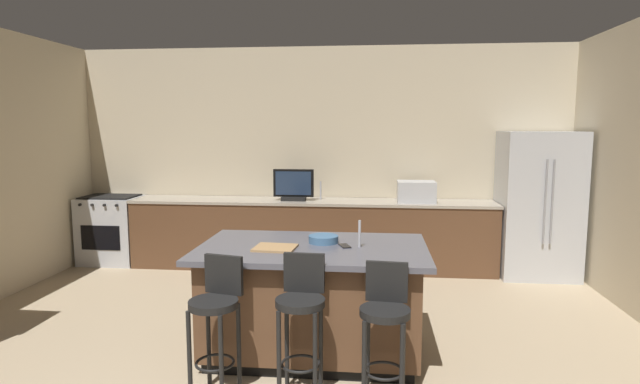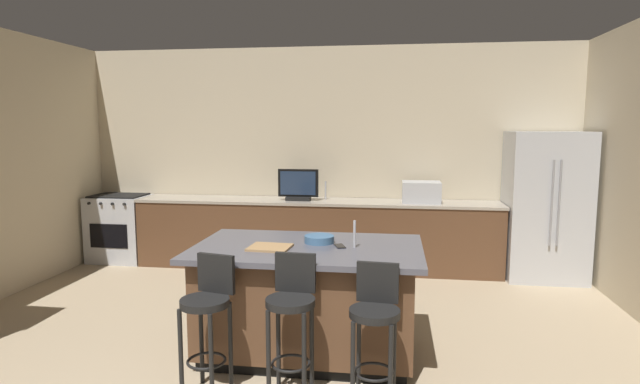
{
  "view_description": "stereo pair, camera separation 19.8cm",
  "coord_description": "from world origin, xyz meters",
  "px_view_note": "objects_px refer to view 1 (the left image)",
  "views": [
    {
      "loc": [
        0.73,
        -2.0,
        1.87
      ],
      "look_at": [
        0.2,
        3.07,
        1.22
      ],
      "focal_mm": 28.85,
      "sensor_mm": 36.0,
      "label": 1
    },
    {
      "loc": [
        0.92,
        -1.97,
        1.87
      ],
      "look_at": [
        0.2,
        3.07,
        1.22
      ],
      "focal_mm": 28.85,
      "sensor_mm": 36.0,
      "label": 2
    }
  ],
  "objects_px": {
    "kitchen_island": "(313,299)",
    "tv_monitor": "(294,186)",
    "bar_stool_right": "(385,322)",
    "bar_stool_left": "(216,314)",
    "cell_phone": "(345,246)",
    "bar_stool_center": "(301,313)",
    "fruit_bowl": "(323,239)",
    "refrigerator": "(538,205)",
    "microwave": "(416,192)",
    "range_oven": "(112,229)",
    "cutting_board": "(275,248)"
  },
  "relations": [
    {
      "from": "bar_stool_left",
      "to": "bar_stool_center",
      "type": "relative_size",
      "value": 0.98
    },
    {
      "from": "bar_stool_center",
      "to": "fruit_bowl",
      "type": "height_order",
      "value": "bar_stool_center"
    },
    {
      "from": "kitchen_island",
      "to": "tv_monitor",
      "type": "bearing_deg",
      "value": 102.26
    },
    {
      "from": "bar_stool_center",
      "to": "bar_stool_right",
      "type": "distance_m",
      "value": 0.57
    },
    {
      "from": "refrigerator",
      "to": "bar_stool_left",
      "type": "bearing_deg",
      "value": -133.88
    },
    {
      "from": "kitchen_island",
      "to": "bar_stool_center",
      "type": "height_order",
      "value": "bar_stool_center"
    },
    {
      "from": "bar_stool_left",
      "to": "cutting_board",
      "type": "bearing_deg",
      "value": 75.98
    },
    {
      "from": "kitchen_island",
      "to": "fruit_bowl",
      "type": "distance_m",
      "value": 0.5
    },
    {
      "from": "kitchen_island",
      "to": "microwave",
      "type": "distance_m",
      "value": 2.84
    },
    {
      "from": "kitchen_island",
      "to": "bar_stool_right",
      "type": "relative_size",
      "value": 1.94
    },
    {
      "from": "bar_stool_right",
      "to": "tv_monitor",
      "type": "bearing_deg",
      "value": 114.24
    },
    {
      "from": "kitchen_island",
      "to": "tv_monitor",
      "type": "height_order",
      "value": "tv_monitor"
    },
    {
      "from": "microwave",
      "to": "range_oven",
      "type": "bearing_deg",
      "value": -179.98
    },
    {
      "from": "tv_monitor",
      "to": "cell_phone",
      "type": "distance_m",
      "value": 2.64
    },
    {
      "from": "microwave",
      "to": "cell_phone",
      "type": "height_order",
      "value": "microwave"
    },
    {
      "from": "refrigerator",
      "to": "tv_monitor",
      "type": "bearing_deg",
      "value": 179.87
    },
    {
      "from": "refrigerator",
      "to": "bar_stool_center",
      "type": "relative_size",
      "value": 1.83
    },
    {
      "from": "bar_stool_center",
      "to": "bar_stool_right",
      "type": "height_order",
      "value": "bar_stool_center"
    },
    {
      "from": "refrigerator",
      "to": "cutting_board",
      "type": "bearing_deg",
      "value": -136.7
    },
    {
      "from": "microwave",
      "to": "bar_stool_center",
      "type": "distance_m",
      "value": 3.46
    },
    {
      "from": "cell_phone",
      "to": "bar_stool_center",
      "type": "bearing_deg",
      "value": -129.67
    },
    {
      "from": "range_oven",
      "to": "cell_phone",
      "type": "bearing_deg",
      "value": -37.32
    },
    {
      "from": "range_oven",
      "to": "bar_stool_right",
      "type": "height_order",
      "value": "bar_stool_right"
    },
    {
      "from": "bar_stool_right",
      "to": "cell_phone",
      "type": "height_order",
      "value": "bar_stool_right"
    },
    {
      "from": "bar_stool_left",
      "to": "cell_phone",
      "type": "relative_size",
      "value": 6.48
    },
    {
      "from": "cell_phone",
      "to": "fruit_bowl",
      "type": "bearing_deg",
      "value": 129.06
    },
    {
      "from": "tv_monitor",
      "to": "bar_stool_center",
      "type": "xyz_separation_m",
      "value": [
        0.55,
        -3.22,
        -0.5
      ]
    },
    {
      "from": "refrigerator",
      "to": "kitchen_island",
      "type": "bearing_deg",
      "value": -135.1
    },
    {
      "from": "bar_stool_left",
      "to": "cell_phone",
      "type": "height_order",
      "value": "bar_stool_left"
    },
    {
      "from": "kitchen_island",
      "to": "microwave",
      "type": "xyz_separation_m",
      "value": [
        1.03,
        2.58,
        0.58
      ]
    },
    {
      "from": "tv_monitor",
      "to": "bar_stool_right",
      "type": "bearing_deg",
      "value": -70.82
    },
    {
      "from": "tv_monitor",
      "to": "bar_stool_center",
      "type": "bearing_deg",
      "value": -80.28
    },
    {
      "from": "cell_phone",
      "to": "cutting_board",
      "type": "bearing_deg",
      "value": 175.56
    },
    {
      "from": "tv_monitor",
      "to": "cutting_board",
      "type": "bearing_deg",
      "value": -84.3
    },
    {
      "from": "refrigerator",
      "to": "bar_stool_left",
      "type": "height_order",
      "value": "refrigerator"
    },
    {
      "from": "microwave",
      "to": "cutting_board",
      "type": "xyz_separation_m",
      "value": [
        -1.32,
        -2.71,
        -0.13
      ]
    },
    {
      "from": "bar_stool_center",
      "to": "kitchen_island",
      "type": "bearing_deg",
      "value": 92.99
    },
    {
      "from": "bar_stool_left",
      "to": "cutting_board",
      "type": "xyz_separation_m",
      "value": [
        0.3,
        0.59,
        0.34
      ]
    },
    {
      "from": "bar_stool_center",
      "to": "cell_phone",
      "type": "xyz_separation_m",
      "value": [
        0.26,
        0.71,
        0.32
      ]
    },
    {
      "from": "bar_stool_right",
      "to": "fruit_bowl",
      "type": "distance_m",
      "value": 1.04
    },
    {
      "from": "microwave",
      "to": "fruit_bowl",
      "type": "xyz_separation_m",
      "value": [
        -0.96,
        -2.45,
        -0.1
      ]
    },
    {
      "from": "bar_stool_right",
      "to": "bar_stool_left",
      "type": "bearing_deg",
      "value": -174.01
    },
    {
      "from": "bar_stool_right",
      "to": "refrigerator",
      "type": "bearing_deg",
      "value": 63.82
    },
    {
      "from": "microwave",
      "to": "bar_stool_left",
      "type": "bearing_deg",
      "value": -116.18
    },
    {
      "from": "cell_phone",
      "to": "cutting_board",
      "type": "xyz_separation_m",
      "value": [
        -0.54,
        -0.15,
        0.01
      ]
    },
    {
      "from": "fruit_bowl",
      "to": "cell_phone",
      "type": "distance_m",
      "value": 0.22
    },
    {
      "from": "fruit_bowl",
      "to": "refrigerator",
      "type": "bearing_deg",
      "value": 44.27
    },
    {
      "from": "fruit_bowl",
      "to": "cutting_board",
      "type": "bearing_deg",
      "value": -144.24
    },
    {
      "from": "refrigerator",
      "to": "range_oven",
      "type": "distance_m",
      "value": 5.65
    },
    {
      "from": "kitchen_island",
      "to": "refrigerator",
      "type": "height_order",
      "value": "refrigerator"
    }
  ]
}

